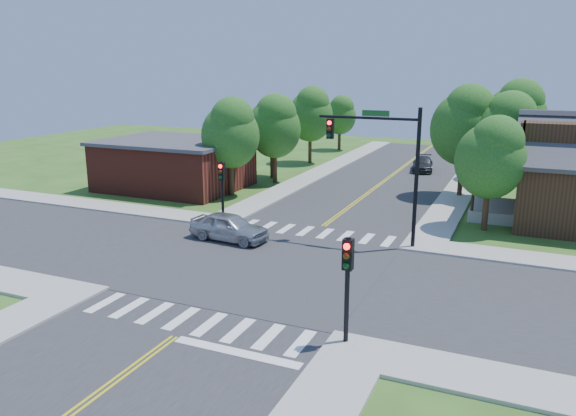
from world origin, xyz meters
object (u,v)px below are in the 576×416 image
at_px(signal_mast_ne, 384,153).
at_px(car_silver, 229,227).
at_px(signal_pole_nw, 222,181).
at_px(car_dgrey, 423,164).
at_px(signal_pole_se, 347,271).

relative_size(signal_mast_ne, car_silver, 1.59).
relative_size(signal_pole_nw, car_dgrey, 0.84).
xyz_separation_m(signal_pole_se, signal_pole_nw, (-11.20, 11.20, 0.00)).
height_order(signal_pole_se, car_silver, signal_pole_se).
xyz_separation_m(signal_mast_ne, car_silver, (-7.63, -2.60, -4.10)).
bearing_deg(car_dgrey, signal_mast_ne, -94.31).
bearing_deg(signal_pole_nw, signal_mast_ne, 0.07).
bearing_deg(signal_pole_se, signal_pole_nw, 135.00).
relative_size(signal_pole_se, car_silver, 0.84).
bearing_deg(signal_pole_se, car_silver, 137.27).
height_order(signal_pole_nw, car_dgrey, signal_pole_nw).
relative_size(signal_pole_se, car_dgrey, 0.84).
distance_m(signal_pole_se, car_dgrey, 33.71).
xyz_separation_m(signal_pole_se, car_dgrey, (-3.61, 33.46, -2.04)).
distance_m(signal_pole_se, car_silver, 12.83).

